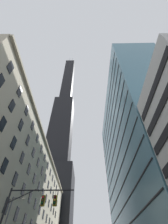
{
  "coord_description": "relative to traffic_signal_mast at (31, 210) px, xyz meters",
  "views": [
    {
      "loc": [
        1.76,
        -13.98,
        1.25
      ],
      "look_at": [
        1.39,
        10.08,
        26.44
      ],
      "focal_mm": 24.16,
      "sensor_mm": 36.0,
      "label": 1
    }
  ],
  "objects": [
    {
      "name": "station_building",
      "position": [
        -14.59,
        27.26,
        9.04
      ],
      "size": [
        16.3,
        75.85,
        29.39
      ],
      "color": "#B2A88E",
      "rests_on": "ground"
    },
    {
      "name": "dark_skyscraper",
      "position": [
        -14.96,
        80.22,
        62.73
      ],
      "size": [
        25.1,
        25.1,
        224.11
      ],
      "color": "black",
      "rests_on": "ground"
    },
    {
      "name": "glass_office_midrise",
      "position": [
        22.42,
        25.13,
        21.69
      ],
      "size": [
        14.49,
        50.14,
        54.66
      ],
      "color": "teal",
      "rests_on": "ground"
    },
    {
      "name": "traffic_signal_mast",
      "position": [
        0.0,
        0.0,
        0.0
      ],
      "size": [
        7.5,
        0.63,
        7.72
      ],
      "color": "black",
      "rests_on": "sidewalk_left"
    }
  ]
}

